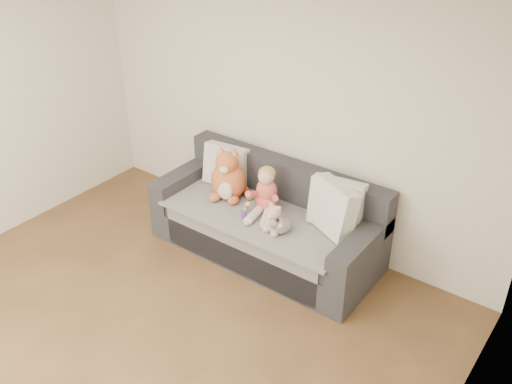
{
  "coord_description": "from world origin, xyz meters",
  "views": [
    {
      "loc": [
        2.74,
        -1.68,
        3.33
      ],
      "look_at": [
        0.12,
        1.87,
        0.75
      ],
      "focal_mm": 40.0,
      "sensor_mm": 36.0,
      "label": 1
    }
  ],
  "objects_px": {
    "sofa": "(268,224)",
    "toddler": "(265,194)",
    "plush_cat": "(228,178)",
    "teddy_bear": "(274,221)",
    "sippy_cup": "(245,212)"
  },
  "relations": [
    {
      "from": "sofa",
      "to": "toddler",
      "type": "distance_m",
      "value": 0.35
    },
    {
      "from": "plush_cat",
      "to": "sofa",
      "type": "bearing_deg",
      "value": -16.11
    },
    {
      "from": "plush_cat",
      "to": "teddy_bear",
      "type": "relative_size",
      "value": 1.9
    },
    {
      "from": "sippy_cup",
      "to": "sofa",
      "type": "bearing_deg",
      "value": 71.15
    },
    {
      "from": "toddler",
      "to": "teddy_bear",
      "type": "bearing_deg",
      "value": -60.34
    },
    {
      "from": "toddler",
      "to": "teddy_bear",
      "type": "xyz_separation_m",
      "value": [
        0.27,
        -0.24,
        -0.07
      ]
    },
    {
      "from": "sofa",
      "to": "plush_cat",
      "type": "xyz_separation_m",
      "value": [
        -0.45,
        -0.04,
        0.36
      ]
    },
    {
      "from": "sippy_cup",
      "to": "toddler",
      "type": "bearing_deg",
      "value": 68.66
    },
    {
      "from": "sofa",
      "to": "sippy_cup",
      "type": "bearing_deg",
      "value": -108.85
    },
    {
      "from": "teddy_bear",
      "to": "toddler",
      "type": "bearing_deg",
      "value": 146.42
    },
    {
      "from": "sofa",
      "to": "toddler",
      "type": "xyz_separation_m",
      "value": [
        -0.0,
        -0.04,
        0.35
      ]
    },
    {
      "from": "sippy_cup",
      "to": "teddy_bear",
      "type": "bearing_deg",
      "value": -5.35
    },
    {
      "from": "toddler",
      "to": "sippy_cup",
      "type": "distance_m",
      "value": 0.25
    },
    {
      "from": "plush_cat",
      "to": "teddy_bear",
      "type": "bearing_deg",
      "value": -39.46
    },
    {
      "from": "toddler",
      "to": "teddy_bear",
      "type": "height_order",
      "value": "toddler"
    }
  ]
}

